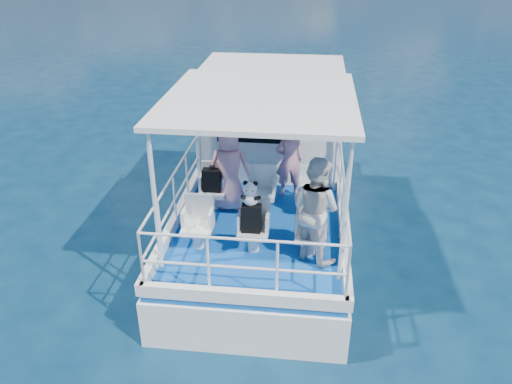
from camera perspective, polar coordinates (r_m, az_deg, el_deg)
ground at (r=9.52m, az=0.51°, el=-7.43°), size 2000.00×2000.00×0.00m
hull at (r=10.35m, az=1.10°, el=-4.28°), size 3.00×7.00×1.60m
deck at (r=9.93m, az=1.14°, el=-0.11°), size 2.90×6.90×0.10m
cabin at (r=10.67m, az=1.87°, el=8.61°), size 2.85×2.00×2.20m
canopy at (r=7.95m, az=0.45°, el=10.62°), size 3.00×3.20×0.08m
canopy_posts at (r=8.31m, az=0.38°, el=2.97°), size 2.77×2.97×2.20m
railings at (r=8.29m, az=0.13°, el=-1.73°), size 2.84×3.59×1.00m
seat_port_fwd at (r=9.24m, az=-4.89°, el=-0.77°), size 0.48×0.46×0.38m
seat_center_fwd at (r=9.11m, az=0.67°, el=-1.08°), size 0.48×0.46×0.38m
seat_stbd_fwd at (r=9.08m, az=6.33°, el=-1.38°), size 0.48×0.46×0.38m
seat_port_aft at (r=8.14m, az=-6.62°, el=-5.07°), size 0.48×0.46×0.38m
seat_center_aft at (r=8.00m, az=-0.29°, el=-5.49°), size 0.48×0.46×0.38m
seat_stbd_aft at (r=7.96m, az=6.19°, el=-5.86°), size 0.48×0.46×0.38m
passenger_port_fwd at (r=8.97m, az=-3.05°, el=2.69°), size 0.60×0.44×1.58m
passenger_stbd_fwd at (r=9.47m, az=3.82°, el=3.62°), size 0.59×0.45×1.45m
passenger_stbd_aft at (r=7.58m, az=6.78°, el=-1.94°), size 1.04×1.01×1.69m
backpack_port at (r=9.02m, az=-5.08°, el=1.36°), size 0.32×0.18×0.42m
backpack_center at (r=7.75m, az=-0.53°, el=-3.03°), size 0.30×0.17×0.46m
compact_camera at (r=8.93m, az=-5.01°, el=2.81°), size 0.10×0.06×0.06m
panda at (r=7.57m, az=-0.63°, el=-0.13°), size 0.26×0.22×0.40m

